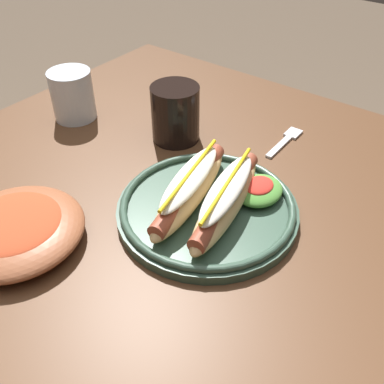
{
  "coord_description": "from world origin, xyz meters",
  "views": [
    {
      "loc": [
        -0.35,
        -0.36,
        1.2
      ],
      "look_at": [
        0.07,
        -0.04,
        0.77
      ],
      "focal_mm": 40.8,
      "sensor_mm": 36.0,
      "label": 1
    }
  ],
  "objects": [
    {
      "name": "hot_dog_plate",
      "position": [
        0.08,
        -0.07,
        0.77
      ],
      "size": [
        0.28,
        0.28,
        0.08
      ],
      "color": "#334C3D",
      "rests_on": "dining_table"
    },
    {
      "name": "side_bowl",
      "position": [
        -0.14,
        0.11,
        0.76
      ],
      "size": [
        0.2,
        0.2,
        0.05
      ],
      "color": "brown",
      "rests_on": "dining_table"
    },
    {
      "name": "water_cup",
      "position": [
        0.15,
        0.33,
        0.79
      ],
      "size": [
        0.09,
        0.09,
        0.1
      ],
      "primitive_type": "cylinder",
      "color": "silver",
      "rests_on": "dining_table"
    },
    {
      "name": "dining_table",
      "position": [
        0.0,
        0.0,
        0.64
      ],
      "size": [
        1.1,
        0.96,
        0.74
      ],
      "color": "#51331E",
      "rests_on": "ground_plane"
    },
    {
      "name": "fork",
      "position": [
        0.33,
        -0.07,
        0.74
      ],
      "size": [
        0.12,
        0.03,
        0.0
      ],
      "rotation": [
        0.0,
        0.0,
        0.01
      ],
      "color": "silver",
      "rests_on": "dining_table"
    },
    {
      "name": "soda_cup",
      "position": [
        0.22,
        0.11,
        0.79
      ],
      "size": [
        0.09,
        0.09,
        0.11
      ],
      "primitive_type": "cylinder",
      "color": "black",
      "rests_on": "dining_table"
    }
  ]
}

